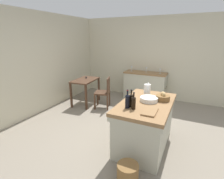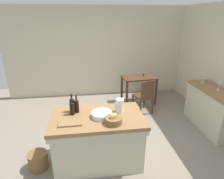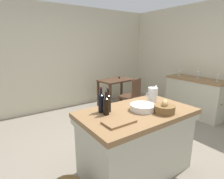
# 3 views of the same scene
# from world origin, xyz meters

# --- Properties ---
(ground_plane) EXTENTS (6.76, 6.76, 0.00)m
(ground_plane) POSITION_xyz_m (0.00, 0.00, 0.00)
(ground_plane) COLOR gray
(wall_back) EXTENTS (5.32, 0.12, 2.60)m
(wall_back) POSITION_xyz_m (0.00, 2.60, 1.30)
(wall_back) COLOR beige
(wall_back) RESTS_ON ground
(wall_right) EXTENTS (0.12, 5.20, 2.60)m
(wall_right) POSITION_xyz_m (2.60, 0.00, 1.30)
(wall_right) COLOR beige
(wall_right) RESTS_ON ground
(island_table) EXTENTS (1.45, 0.86, 0.86)m
(island_table) POSITION_xyz_m (-0.23, -0.42, 0.47)
(island_table) COLOR olive
(island_table) RESTS_ON ground
(side_cabinet) EXTENTS (0.52, 1.34, 0.89)m
(side_cabinet) POSITION_xyz_m (2.26, 0.28, 0.45)
(side_cabinet) COLOR olive
(side_cabinet) RESTS_ON ground
(writing_desk) EXTENTS (0.95, 0.64, 0.81)m
(writing_desk) POSITION_xyz_m (1.06, 1.77, 0.64)
(writing_desk) COLOR #472D1E
(writing_desk) RESTS_ON ground
(wooden_chair) EXTENTS (0.50, 0.50, 0.89)m
(wooden_chair) POSITION_xyz_m (1.02, 1.11, 0.48)
(wooden_chair) COLOR #472D1E
(wooden_chair) RESTS_ON ground
(pitcher) EXTENTS (0.17, 0.13, 0.27)m
(pitcher) POSITION_xyz_m (0.14, -0.33, 0.98)
(pitcher) COLOR white
(pitcher) RESTS_ON island_table
(wash_bowl) EXTENTS (0.32, 0.32, 0.08)m
(wash_bowl) POSITION_xyz_m (-0.16, -0.44, 0.90)
(wash_bowl) COLOR white
(wash_bowl) RESTS_ON island_table
(bread_basket) EXTENTS (0.25, 0.25, 0.17)m
(bread_basket) POSITION_xyz_m (-0.01, -0.66, 0.92)
(bread_basket) COLOR brown
(bread_basket) RESTS_ON island_table
(cutting_board) EXTENTS (0.34, 0.21, 0.02)m
(cutting_board) POSITION_xyz_m (-0.63, -0.58, 0.87)
(cutting_board) COLOR olive
(cutting_board) RESTS_ON island_table
(wine_bottle_dark) EXTENTS (0.07, 0.07, 0.30)m
(wine_bottle_dark) POSITION_xyz_m (-0.54, -0.24, 0.98)
(wine_bottle_dark) COLOR black
(wine_bottle_dark) RESTS_ON island_table
(wine_bottle_amber) EXTENTS (0.07, 0.07, 0.31)m
(wine_bottle_amber) POSITION_xyz_m (-0.62, -0.20, 0.99)
(wine_bottle_amber) COLOR black
(wine_bottle_amber) RESTS_ON island_table
(wine_bottle_green) EXTENTS (0.07, 0.07, 0.28)m
(wine_bottle_green) POSITION_xyz_m (-0.61, -0.31, 0.98)
(wine_bottle_green) COLOR black
(wine_bottle_green) RESTS_ON island_table
(wine_glass_far_left) EXTENTS (0.07, 0.07, 0.15)m
(wine_glass_far_left) POSITION_xyz_m (2.27, -0.17, 1.00)
(wine_glass_far_left) COLOR white
(wine_glass_far_left) RESTS_ON side_cabinet
(wine_glass_left) EXTENTS (0.07, 0.07, 0.16)m
(wine_glass_left) POSITION_xyz_m (2.31, 0.27, 1.00)
(wine_glass_left) COLOR white
(wine_glass_left) RESTS_ON side_cabinet
(wine_glass_middle) EXTENTS (0.07, 0.07, 0.17)m
(wine_glass_middle) POSITION_xyz_m (2.26, 0.75, 1.00)
(wine_glass_middle) COLOR white
(wine_glass_middle) RESTS_ON side_cabinet
(wicker_hamper) EXTENTS (0.30, 0.30, 0.29)m
(wicker_hamper) POSITION_xyz_m (-1.20, -0.46, 0.14)
(wicker_hamper) COLOR brown
(wicker_hamper) RESTS_ON ground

